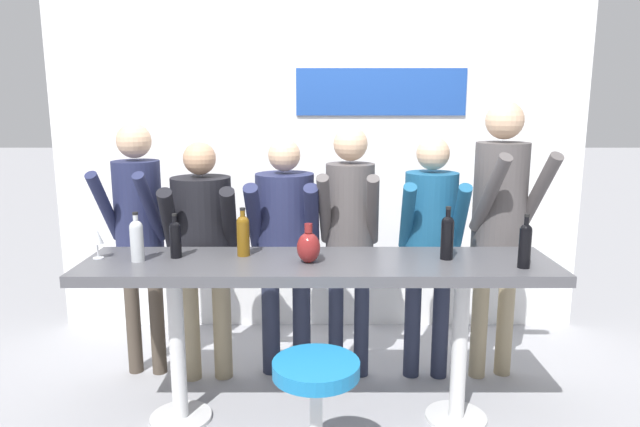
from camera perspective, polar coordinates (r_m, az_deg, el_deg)
ground_plane at (r=3.59m, az=-0.00°, el=-19.87°), size 40.00×40.00×0.00m
back_wall at (r=4.60m, az=0.10°, el=5.76°), size 4.23×0.12×2.82m
tasting_table at (r=3.24m, az=-0.00°, el=-7.08°), size 2.63×0.61×0.98m
bar_stool at (r=2.83m, az=-0.24°, el=-18.61°), size 0.43×0.43×0.66m
person_far_left at (r=3.94m, az=-17.55°, el=-0.66°), size 0.40×0.53×1.71m
person_left at (r=3.77m, az=-11.50°, el=-2.37°), size 0.49×0.57×1.60m
person_center_left at (r=3.78m, az=-3.35°, el=-2.00°), size 0.46×0.54×1.61m
person_center at (r=3.73m, az=3.14°, el=-1.04°), size 0.41×0.53×1.69m
person_center_right at (r=3.78m, az=11.12°, el=-1.86°), size 0.43×0.53×1.63m
person_right at (r=3.87m, az=17.73°, el=0.43°), size 0.47×0.61×1.85m
wine_bottle_0 at (r=3.29m, az=-7.53°, el=-2.00°), size 0.07×0.07×0.28m
wine_bottle_1 at (r=3.27m, az=12.77°, el=-2.14°), size 0.07×0.07×0.30m
wine_bottle_2 at (r=3.33m, az=-14.10°, el=-2.32°), size 0.06×0.06×0.25m
wine_bottle_3 at (r=3.22m, az=19.98°, el=-2.85°), size 0.07×0.07×0.29m
wine_bottle_4 at (r=3.31m, az=-17.69°, el=-2.39°), size 0.07×0.07×0.28m
wine_glass_0 at (r=3.44m, az=-21.27°, el=-2.19°), size 0.07×0.07×0.18m
decorative_vase at (r=3.14m, az=-1.00°, el=-3.36°), size 0.13×0.13×0.22m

